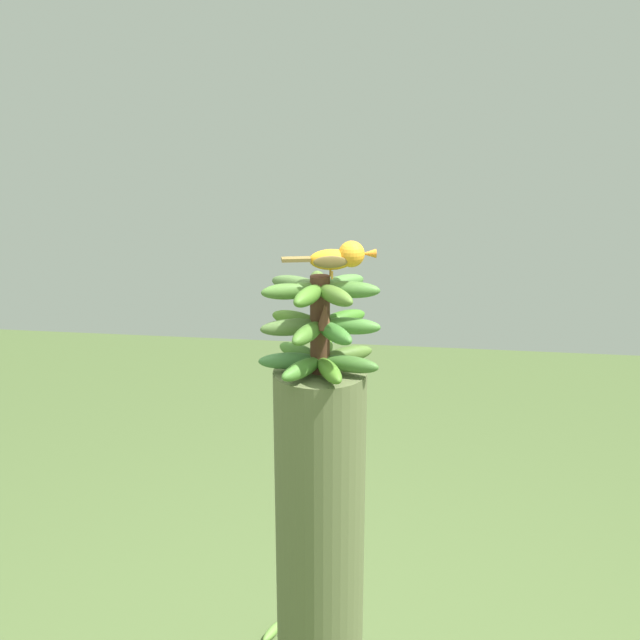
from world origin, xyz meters
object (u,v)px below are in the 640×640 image
(banana_tree, at_px, (320,602))
(banana_bunch, at_px, (320,325))
(fallen_banana, at_px, (272,631))
(perched_bird, at_px, (340,257))

(banana_tree, height_order, banana_bunch, banana_bunch)
(banana_bunch, relative_size, fallen_banana, 2.34)
(banana_bunch, bearing_deg, banana_tree, 10.86)
(perched_bird, relative_size, fallen_banana, 1.71)
(banana_bunch, bearing_deg, fallen_banana, -68.31)
(banana_bunch, height_order, fallen_banana, banana_bunch)
(banana_tree, relative_size, fallen_banana, 10.26)
(banana_bunch, xyz_separation_m, perched_bird, (-0.05, 0.01, 0.17))
(perched_bird, bearing_deg, banana_tree, -6.71)
(fallen_banana, bearing_deg, banana_bunch, 111.69)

